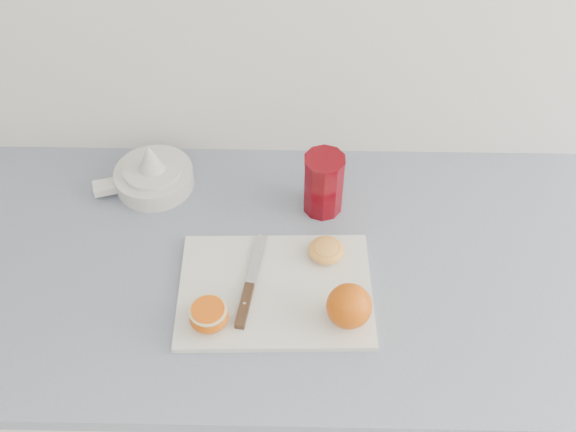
{
  "coord_description": "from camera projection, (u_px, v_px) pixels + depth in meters",
  "views": [
    {
      "loc": [
        0.17,
        0.97,
        1.82
      ],
      "look_at": [
        0.15,
        1.75,
        0.96
      ],
      "focal_mm": 40.0,
      "sensor_mm": 36.0,
      "label": 1
    }
  ],
  "objects": [
    {
      "name": "paring_knife",
      "position": [
        247.0,
        297.0,
        1.11
      ],
      "size": [
        0.05,
        0.2,
        0.01
      ],
      "color": "#3F2917",
      "rests_on": "cutting_board"
    },
    {
      "name": "whole_orange",
      "position": [
        349.0,
        306.0,
        1.05
      ],
      "size": [
        0.08,
        0.08,
        0.08
      ],
      "color": "#DD7100",
      "rests_on": "cutting_board"
    },
    {
      "name": "counter",
      "position": [
        278.0,
        376.0,
        1.51
      ],
      "size": [
        2.51,
        0.64,
        0.89
      ],
      "color": "silver",
      "rests_on": "ground"
    },
    {
      "name": "cutting_board",
      "position": [
        275.0,
        290.0,
        1.13
      ],
      "size": [
        0.35,
        0.25,
        0.01
      ],
      "primitive_type": "cube",
      "rotation": [
        0.0,
        0.0,
        0.03
      ],
      "color": "silver",
      "rests_on": "counter"
    },
    {
      "name": "half_orange",
      "position": [
        209.0,
        316.0,
        1.06
      ],
      "size": [
        0.07,
        0.07,
        0.04
      ],
      "color": "#DD7100",
      "rests_on": "cutting_board"
    },
    {
      "name": "citrus_juicer",
      "position": [
        153.0,
        175.0,
        1.29
      ],
      "size": [
        0.2,
        0.16,
        0.11
      ],
      "color": "white",
      "rests_on": "counter"
    },
    {
      "name": "red_tumbler",
      "position": [
        323.0,
        186.0,
        1.23
      ],
      "size": [
        0.08,
        0.08,
        0.13
      ],
      "color": "#6A030B",
      "rests_on": "counter"
    },
    {
      "name": "squeezed_shell",
      "position": [
        326.0,
        250.0,
        1.16
      ],
      "size": [
        0.07,
        0.07,
        0.03
      ],
      "color": "#F59F3F",
      "rests_on": "cutting_board"
    }
  ]
}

